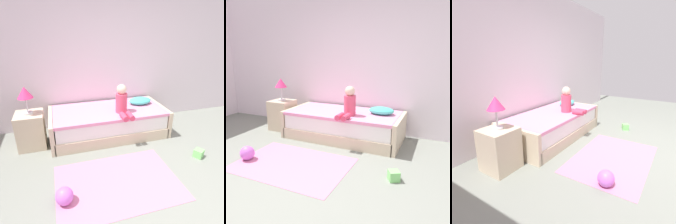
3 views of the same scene
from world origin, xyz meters
The scene contains 10 objects.
ground_plane centered at (0.00, 0.00, 0.00)m, with size 9.20×9.20×0.00m, color gray.
wall_rear centered at (0.00, 2.60, 1.45)m, with size 7.20×0.10×2.90m, color white.
bed centered at (-0.25, 2.00, 0.25)m, with size 2.11×1.00×0.50m.
nightstand centered at (-1.60, 1.95, 0.30)m, with size 0.44×0.44×0.60m, color beige.
table_lamp centered at (-1.60, 1.95, 0.94)m, with size 0.24×0.24×0.45m.
child_figure centered at (-0.06, 1.77, 0.70)m, with size 0.20×0.51×0.50m.
pillow centered at (0.42, 2.10, 0.56)m, with size 0.44×0.30×0.13m, color #4CCCBC.
toy_ball centered at (-1.18, 0.55, 0.11)m, with size 0.21×0.21×0.21m, color #CC66D8.
area_rug centered at (-0.48, 0.70, 0.00)m, with size 1.60×1.10×0.01m, color pink.
toy_block centered at (0.91, 0.87, 0.06)m, with size 0.13×0.13×0.13m, color #7FD872.
Camera 1 is at (-1.14, -1.25, 1.90)m, focal length 31.97 mm.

